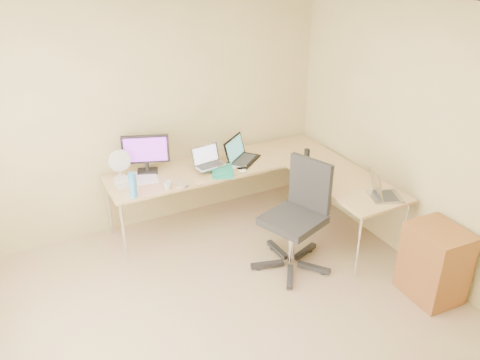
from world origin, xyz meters
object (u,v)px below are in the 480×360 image
desk_return (344,211)px  desk_fan (119,165)px  laptop_return (387,187)px  office_chair (293,224)px  cabinet (434,263)px  laptop_center (209,157)px  desk_main (224,192)px  laptop_black (243,150)px  mug (168,185)px  monitor (146,154)px  keyboard (229,167)px  water_bottle (133,185)px

desk_return → desk_fan: 2.47m
laptop_return → office_chair: bearing=92.0°
laptop_return → cabinet: bearing=-154.8°
laptop_center → desk_return: bearing=-46.4°
desk_main → desk_return: same height
desk_return → laptop_black: 1.32m
desk_main → mug: bearing=-158.9°
monitor → keyboard: size_ratio=1.33×
keyboard → water_bottle: size_ratio=1.45×
desk_main → laptop_return: laptop_return is taller
desk_return → laptop_black: bearing=127.5°
laptop_return → laptop_center: bearing=64.9°
laptop_black → laptop_return: 1.66m
laptop_return → desk_fan: bearing=74.8°
mug → laptop_black: bearing=14.8°
desk_main → cabinet: size_ratio=3.69×
desk_main → monitor: (-0.83, 0.20, 0.58)m
office_chair → desk_fan: bearing=114.8°
desk_return → keyboard: 1.36m
water_bottle → desk_main: bearing=14.8°
cabinet → office_chair: bearing=135.5°
desk_main → mug: mug is taller
desk_main → laptop_center: size_ratio=7.89×
desk_fan → monitor: bearing=-7.2°
laptop_center → desk_fan: (-0.92, 0.28, -0.01)m
laptop_center → laptop_return: bearing=-55.4°
laptop_black → laptop_return: laptop_black is taller
monitor → water_bottle: size_ratio=1.92×
monitor → laptop_black: size_ratio=1.16×
cabinet → monitor: bearing=132.5°
desk_return → monitor: monitor is taller
keyboard → laptop_center: bearing=-176.2°
desk_main → laptop_return: (1.08, -1.46, 0.48)m
keyboard → desk_main: bearing=110.0°
mug → desk_fan: (-0.36, 0.50, 0.11)m
desk_return → desk_fan: (-2.10, 1.20, 0.52)m
keyboard → desk_fan: desk_fan is taller
desk_return → desk_main: bearing=134.3°
desk_return → monitor: 2.24m
mug → desk_main: bearing=21.1°
monitor → laptop_return: 2.53m
keyboard → laptop_return: bearing=-39.1°
cabinet → desk_main: bearing=120.4°
monitor → mug: bearing=-63.7°
desk_fan → desk_return: bearing=-37.0°
monitor → office_chair: (1.03, -1.34, -0.45)m
laptop_return → desk_return: bearing=35.1°
water_bottle → cabinet: 2.95m
desk_return → keyboard: (-0.96, 0.88, 0.37)m
keyboard → desk_fan: size_ratio=1.27×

